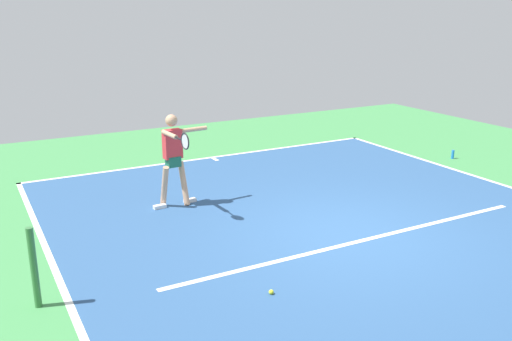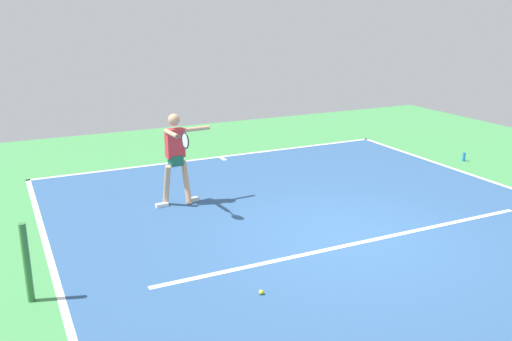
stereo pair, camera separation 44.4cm
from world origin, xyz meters
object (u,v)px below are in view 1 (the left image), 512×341
Objects in this scene: tennis_player at (174,154)px; tennis_ball_by_sideline at (271,292)px; water_bottle at (453,154)px; net_post at (34,268)px.

tennis_player is 3.93m from tennis_ball_by_sideline.
tennis_ball_by_sideline is 0.30× the size of water_bottle.
tennis_player reaches higher than water_bottle.
tennis_ball_by_sideline is at bearing 83.85° from tennis_player.
tennis_ball_by_sideline is at bearing 157.48° from net_post.
net_post is 3.01m from tennis_ball_by_sideline.
net_post is at bearing 38.60° from tennis_player.
net_post reaches higher than tennis_ball_by_sideline.
tennis_ball_by_sideline is 8.32m from water_bottle.
tennis_player is at bearing -136.77° from net_post.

